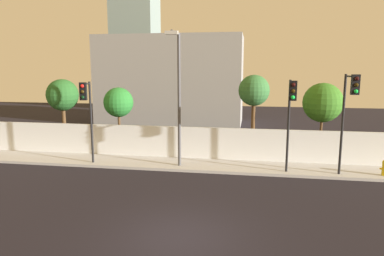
{
  "coord_description": "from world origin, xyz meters",
  "views": [
    {
      "loc": [
        2.16,
        -10.22,
        5.31
      ],
      "look_at": [
        -0.69,
        6.5,
        2.42
      ],
      "focal_mm": 32.95,
      "sensor_mm": 36.0,
      "label": 1
    }
  ],
  "objects_px": {
    "roadside_tree_leftmost": "(63,96)",
    "roadside_tree_rightmost": "(323,103)",
    "roadside_tree_midleft": "(118,103)",
    "traffic_light_right": "(87,105)",
    "street_lamp_curbside": "(178,89)",
    "traffic_light_center": "(349,103)",
    "roadside_tree_midright": "(254,91)",
    "traffic_light_left": "(291,107)"
  },
  "relations": [
    {
      "from": "roadside_tree_leftmost",
      "to": "roadside_tree_rightmost",
      "type": "bearing_deg",
      "value": -0.0
    },
    {
      "from": "roadside_tree_leftmost",
      "to": "roadside_tree_midleft",
      "type": "xyz_separation_m",
      "value": [
        3.84,
        -0.0,
        -0.4
      ]
    },
    {
      "from": "roadside_tree_leftmost",
      "to": "roadside_tree_midleft",
      "type": "distance_m",
      "value": 3.86
    },
    {
      "from": "traffic_light_right",
      "to": "roadside_tree_rightmost",
      "type": "bearing_deg",
      "value": 18.36
    },
    {
      "from": "street_lamp_curbside",
      "to": "roadside_tree_rightmost",
      "type": "distance_m",
      "value": 8.62
    },
    {
      "from": "traffic_light_right",
      "to": "roadside_tree_midleft",
      "type": "xyz_separation_m",
      "value": [
        0.1,
        4.16,
        -0.27
      ]
    },
    {
      "from": "roadside_tree_midleft",
      "to": "traffic_light_center",
      "type": "bearing_deg",
      "value": -17.83
    },
    {
      "from": "roadside_tree_leftmost",
      "to": "roadside_tree_midleft",
      "type": "bearing_deg",
      "value": -0.0
    },
    {
      "from": "traffic_light_center",
      "to": "street_lamp_curbside",
      "type": "relative_size",
      "value": 0.71
    },
    {
      "from": "roadside_tree_midright",
      "to": "roadside_tree_rightmost",
      "type": "distance_m",
      "value": 3.99
    },
    {
      "from": "roadside_tree_leftmost",
      "to": "street_lamp_curbside",
      "type": "bearing_deg",
      "value": -22.85
    },
    {
      "from": "roadside_tree_leftmost",
      "to": "roadside_tree_midright",
      "type": "xyz_separation_m",
      "value": [
        12.34,
        -0.0,
        0.4
      ]
    },
    {
      "from": "traffic_light_center",
      "to": "roadside_tree_midleft",
      "type": "height_order",
      "value": "traffic_light_center"
    },
    {
      "from": "street_lamp_curbside",
      "to": "roadside_tree_rightmost",
      "type": "xyz_separation_m",
      "value": [
        7.79,
        3.58,
        -0.9
      ]
    },
    {
      "from": "traffic_light_center",
      "to": "roadside_tree_midleft",
      "type": "xyz_separation_m",
      "value": [
        -12.82,
        4.12,
        -0.56
      ]
    },
    {
      "from": "traffic_light_right",
      "to": "roadside_tree_rightmost",
      "type": "height_order",
      "value": "traffic_light_right"
    },
    {
      "from": "roadside_tree_midright",
      "to": "roadside_tree_rightmost",
      "type": "height_order",
      "value": "roadside_tree_midright"
    },
    {
      "from": "traffic_light_center",
      "to": "roadside_tree_rightmost",
      "type": "xyz_separation_m",
      "value": [
        -0.38,
        4.12,
        -0.37
      ]
    },
    {
      "from": "street_lamp_curbside",
      "to": "roadside_tree_midright",
      "type": "distance_m",
      "value": 5.26
    },
    {
      "from": "roadside_tree_rightmost",
      "to": "roadside_tree_midleft",
      "type": "bearing_deg",
      "value": 180.0
    },
    {
      "from": "street_lamp_curbside",
      "to": "traffic_light_right",
      "type": "bearing_deg",
      "value": -172.98
    },
    {
      "from": "traffic_light_right",
      "to": "roadside_tree_midright",
      "type": "distance_m",
      "value": 9.57
    },
    {
      "from": "traffic_light_right",
      "to": "roadside_tree_midleft",
      "type": "height_order",
      "value": "traffic_light_right"
    },
    {
      "from": "traffic_light_right",
      "to": "roadside_tree_leftmost",
      "type": "height_order",
      "value": "roadside_tree_leftmost"
    },
    {
      "from": "traffic_light_left",
      "to": "traffic_light_center",
      "type": "distance_m",
      "value": 2.63
    },
    {
      "from": "street_lamp_curbside",
      "to": "roadside_tree_midleft",
      "type": "bearing_deg",
      "value": 142.45
    },
    {
      "from": "roadside_tree_leftmost",
      "to": "roadside_tree_rightmost",
      "type": "xyz_separation_m",
      "value": [
        16.28,
        -0.0,
        -0.21
      ]
    },
    {
      "from": "street_lamp_curbside",
      "to": "roadside_tree_midleft",
      "type": "xyz_separation_m",
      "value": [
        -4.65,
        3.58,
        -1.09
      ]
    },
    {
      "from": "traffic_light_left",
      "to": "roadside_tree_leftmost",
      "type": "bearing_deg",
      "value": 163.11
    },
    {
      "from": "traffic_light_center",
      "to": "traffic_light_right",
      "type": "xyz_separation_m",
      "value": [
        -12.92,
        -0.04,
        -0.29
      ]
    },
    {
      "from": "traffic_light_right",
      "to": "roadside_tree_midright",
      "type": "xyz_separation_m",
      "value": [
        8.6,
        4.16,
        0.53
      ]
    },
    {
      "from": "roadside_tree_midleft",
      "to": "roadside_tree_midright",
      "type": "height_order",
      "value": "roadside_tree_midright"
    },
    {
      "from": "roadside_tree_midleft",
      "to": "roadside_tree_midright",
      "type": "distance_m",
      "value": 8.54
    },
    {
      "from": "street_lamp_curbside",
      "to": "roadside_tree_midleft",
      "type": "distance_m",
      "value": 5.97
    },
    {
      "from": "roadside_tree_midleft",
      "to": "roadside_tree_leftmost",
      "type": "bearing_deg",
      "value": 180.0
    },
    {
      "from": "roadside_tree_midleft",
      "to": "traffic_light_right",
      "type": "bearing_deg",
      "value": -91.41
    },
    {
      "from": "traffic_light_center",
      "to": "roadside_tree_leftmost",
      "type": "xyz_separation_m",
      "value": [
        -16.66,
        4.12,
        -0.16
      ]
    },
    {
      "from": "street_lamp_curbside",
      "to": "roadside_tree_midright",
      "type": "height_order",
      "value": "street_lamp_curbside"
    },
    {
      "from": "roadside_tree_midright",
      "to": "roadside_tree_rightmost",
      "type": "xyz_separation_m",
      "value": [
        3.94,
        0.0,
        -0.61
      ]
    },
    {
      "from": "roadside_tree_leftmost",
      "to": "roadside_tree_midright",
      "type": "relative_size",
      "value": 0.94
    },
    {
      "from": "traffic_light_center",
      "to": "roadside_tree_leftmost",
      "type": "bearing_deg",
      "value": 166.1
    },
    {
      "from": "traffic_light_left",
      "to": "roadside_tree_rightmost",
      "type": "xyz_separation_m",
      "value": [
        2.24,
        4.26,
        -0.19
      ]
    }
  ]
}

